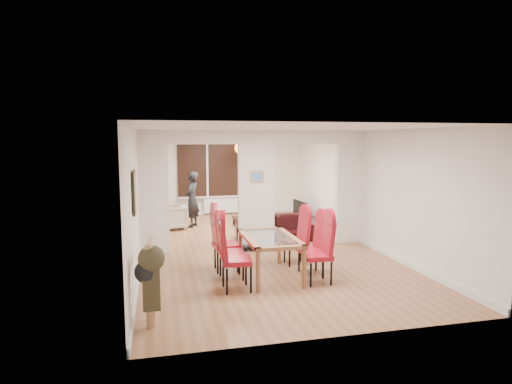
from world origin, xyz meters
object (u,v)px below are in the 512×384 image
object	(u,v)px
dining_chair_lc	(226,241)
armchair	(172,217)
dining_chair_rc	(295,238)
person	(192,199)
bowl	(258,215)
bottle	(244,212)
dining_chair_rb	(311,246)
coffee_table	(251,221)
dining_table	(270,257)
sofa	(277,227)
dining_chair_la	(237,255)
television	(297,210)
dining_chair_ra	(318,251)
dining_chair_lb	(232,249)

from	to	relation	value
dining_chair_lc	armchair	world-z (taller)	dining_chair_lc
dining_chair_rc	person	world-z (taller)	person
bowl	bottle	bearing A→B (deg)	-179.06
person	dining_chair_rb	bearing A→B (deg)	45.29
coffee_table	dining_chair_lc	bearing A→B (deg)	-108.60
dining_table	sofa	world-z (taller)	dining_table
dining_chair_lc	armchair	bearing A→B (deg)	96.24
dining_chair_la	bottle	size ratio (longest dim) A/B	4.08
dining_chair_rc	sofa	distance (m)	2.18
dining_chair_rb	television	xyz separation A→B (m)	(1.47, 5.18, -0.24)
dining_chair_ra	coffee_table	world-z (taller)	dining_chair_ra
coffee_table	dining_table	bearing A→B (deg)	-98.34
dining_chair_la	person	xyz separation A→B (m)	(-0.29, 5.21, 0.19)
sofa	bottle	world-z (taller)	sofa
dining_chair_ra	person	bearing A→B (deg)	110.40
dining_chair_rc	armchair	world-z (taller)	dining_chair_rc
dining_chair_la	dining_chair_lc	distance (m)	1.07
armchair	coffee_table	xyz separation A→B (m)	(2.20, 0.07, -0.21)
dining_chair_lc	bottle	size ratio (longest dim) A/B	3.96
bottle	coffee_table	bearing A→B (deg)	-13.66
dining_chair_ra	sofa	world-z (taller)	dining_chair_ra
dining_chair_lb	armchair	world-z (taller)	dining_chair_lb
dining_chair_ra	dining_chair_rb	distance (m)	0.50
dining_chair_ra	coffee_table	size ratio (longest dim) A/B	1.06
dining_table	dining_chair_rc	bearing A→B (deg)	42.41
dining_chair_rb	sofa	distance (m)	2.78
armchair	dining_chair_rb	bearing A→B (deg)	15.62
person	armchair	bearing A→B (deg)	-47.08
dining_chair_lb	dining_chair_rb	world-z (taller)	dining_chair_lb
dining_chair_rb	sofa	world-z (taller)	dining_chair_rb
dining_chair_la	bottle	distance (m)	5.28
dining_chair_ra	coffee_table	xyz separation A→B (m)	(-0.02, 5.07, -0.43)
armchair	dining_table	bearing A→B (deg)	7.42
dining_chair_lc	bowl	world-z (taller)	dining_chair_lc
sofa	bowl	distance (m)	1.86
dining_chair_lc	sofa	xyz separation A→B (m)	(1.59, 2.23, -0.27)
sofa	bottle	distance (m)	1.90
dining_chair_lb	sofa	world-z (taller)	dining_chair_lb
dining_chair_rb	armchair	xyz separation A→B (m)	(-2.30, 4.50, -0.19)
dining_chair_la	sofa	distance (m)	3.67
person	dining_chair_rc	bearing A→B (deg)	46.98
dining_chair_la	sofa	xyz separation A→B (m)	(1.59, 3.30, -0.28)
dining_chair_ra	bottle	distance (m)	5.12
dining_chair_ra	bottle	size ratio (longest dim) A/B	3.89
dining_chair_la	dining_chair_ra	world-z (taller)	dining_chair_la
bowl	person	bearing A→B (deg)	178.33
dining_chair_rb	bowl	xyz separation A→B (m)	(0.13, 4.63, -0.25)
dining_table	television	size ratio (longest dim) A/B	1.62
armchair	bowl	world-z (taller)	armchair
dining_table	television	world-z (taller)	dining_table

